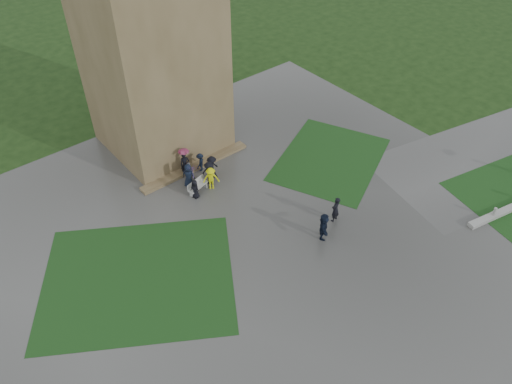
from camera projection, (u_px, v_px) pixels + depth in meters
ground at (291, 250)px, 30.96m from camera, size 120.00×120.00×0.00m
plaza at (270, 232)px, 32.12m from camera, size 34.00×34.00×0.02m
lawn_inset_left at (138, 279)px, 29.24m from camera, size 14.10×13.46×0.01m
lawn_inset_right at (330, 159)px, 37.90m from camera, size 11.12×10.15×0.01m
tower at (149, 33)px, 33.78m from camera, size 8.00×8.00×18.00m
tower_plinth at (196, 167)px, 37.06m from camera, size 9.00×0.80×0.22m
bench at (197, 186)px, 34.81m from camera, size 1.72×0.92×0.95m
visitor_cluster at (200, 172)px, 35.02m from camera, size 3.36×3.45×2.65m
pedestrian_mid at (324, 226)px, 31.16m from camera, size 1.75×1.68×1.93m
pedestrian_near at (335, 209)px, 32.32m from camera, size 0.78×0.60×1.92m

